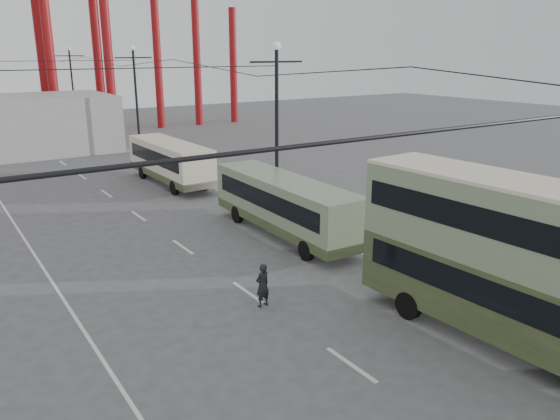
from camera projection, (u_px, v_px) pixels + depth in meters
road_markings at (156, 226)px, 28.60m from camera, size 12.52×120.00×0.01m
lamp_post_mid at (277, 131)px, 29.37m from camera, size 3.20×0.44×9.32m
lamp_post_far at (137, 101)px, 46.95m from camera, size 3.20×0.44×9.32m
lamp_post_distant at (73, 88)px, 64.53m from camera, size 3.20×0.44×9.32m
double_decker_bus at (508, 255)px, 16.46m from camera, size 2.90×9.85×5.24m
single_decker_green at (285, 204)px, 26.80m from camera, size 2.63×10.23×2.87m
single_decker_cream at (170, 161)px, 37.29m from camera, size 2.45×9.34×2.90m
pedestrian at (262, 285)px, 19.43m from camera, size 0.65×0.48×1.62m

